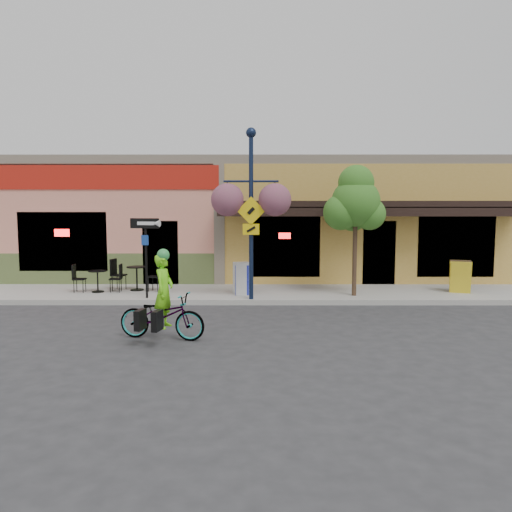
{
  "coord_description": "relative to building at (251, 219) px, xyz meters",
  "views": [
    {
      "loc": [
        0.26,
        -13.37,
        2.77
      ],
      "look_at": [
        0.24,
        0.5,
        1.4
      ],
      "focal_mm": 35.0,
      "sensor_mm": 36.0,
      "label": 1
    }
  ],
  "objects": [
    {
      "name": "ground",
      "position": [
        0.0,
        -7.5,
        -2.25
      ],
      "size": [
        90.0,
        90.0,
        0.0
      ],
      "primitive_type": "plane",
      "color": "#2D2D30",
      "rests_on": "ground"
    },
    {
      "name": "sidewalk",
      "position": [
        0.0,
        -5.5,
        -2.17
      ],
      "size": [
        24.0,
        3.0,
        0.15
      ],
      "primitive_type": "cube",
      "color": "#9E9B93",
      "rests_on": "ground"
    },
    {
      "name": "curb",
      "position": [
        0.0,
        -6.95,
        -2.17
      ],
      "size": [
        24.0,
        0.12,
        0.15
      ],
      "primitive_type": "cube",
      "color": "#A8A59E",
      "rests_on": "ground"
    },
    {
      "name": "building",
      "position": [
        0.0,
        0.0,
        0.0
      ],
      "size": [
        18.2,
        8.2,
        4.5
      ],
      "primitive_type": null,
      "color": "#E0876E",
      "rests_on": "ground"
    },
    {
      "name": "bicycle",
      "position": [
        -1.73,
        -10.61,
        -1.76
      ],
      "size": [
        1.97,
        1.04,
        0.98
      ],
      "primitive_type": "imported",
      "rotation": [
        0.0,
        0.0,
        1.35
      ],
      "color": "#9A110E",
      "rests_on": "ground"
    },
    {
      "name": "cyclist_rider",
      "position": [
        -1.68,
        -10.61,
        -1.48
      ],
      "size": [
        0.48,
        0.63,
        1.55
      ],
      "primitive_type": "imported",
      "rotation": [
        0.0,
        0.0,
        1.35
      ],
      "color": "#72E718",
      "rests_on": "ground"
    },
    {
      "name": "lamp_post",
      "position": [
        0.1,
        -6.85,
        0.31
      ],
      "size": [
        1.54,
        0.62,
        4.81
      ],
      "primitive_type": null,
      "rotation": [
        0.0,
        0.0,
        -0.0
      ],
      "color": "#111C37",
      "rests_on": "sidewalk"
    },
    {
      "name": "one_way_sign",
      "position": [
        -2.91,
        -6.66,
        -0.95
      ],
      "size": [
        0.9,
        0.39,
        2.3
      ],
      "primitive_type": null,
      "rotation": [
        0.0,
        0.0,
        -0.24
      ],
      "color": "black",
      "rests_on": "sidewalk"
    },
    {
      "name": "cafe_set_left",
      "position": [
        -4.64,
        -5.7,
        -1.66
      ],
      "size": [
        1.49,
        0.8,
        0.88
      ],
      "primitive_type": null,
      "rotation": [
        0.0,
        0.0,
        0.05
      ],
      "color": "black",
      "rests_on": "sidewalk"
    },
    {
      "name": "cafe_set_right",
      "position": [
        -3.51,
        -5.36,
        -1.61
      ],
      "size": [
        1.79,
        1.17,
        0.99
      ],
      "primitive_type": null,
      "rotation": [
        0.0,
        0.0,
        -0.23
      ],
      "color": "black",
      "rests_on": "sidewalk"
    },
    {
      "name": "newspaper_box_blue",
      "position": [
        -0.19,
        -6.08,
        -1.65
      ],
      "size": [
        0.43,
        0.39,
        0.9
      ],
      "primitive_type": null,
      "rotation": [
        0.0,
        0.0,
        0.09
      ],
      "color": "#1C25A8",
      "rests_on": "sidewalk"
    },
    {
      "name": "newspaper_box_grey",
      "position": [
        -0.19,
        -6.08,
        -1.62
      ],
      "size": [
        0.55,
        0.52,
        0.96
      ],
      "primitive_type": null,
      "rotation": [
        0.0,
        0.0,
        0.3
      ],
      "color": "silver",
      "rests_on": "sidewalk"
    },
    {
      "name": "street_tree",
      "position": [
        3.15,
        -6.26,
        -0.16
      ],
      "size": [
        1.93,
        1.93,
        3.88
      ],
      "primitive_type": null,
      "rotation": [
        0.0,
        0.0,
        0.34
      ],
      "color": "#3D7A26",
      "rests_on": "sidewalk"
    },
    {
      "name": "sandwich_board",
      "position": [
        6.44,
        -5.93,
        -1.61
      ],
      "size": [
        0.7,
        0.59,
        0.99
      ],
      "primitive_type": null,
      "rotation": [
        0.0,
        0.0,
        -0.31
      ],
      "color": "yellow",
      "rests_on": "sidewalk"
    }
  ]
}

